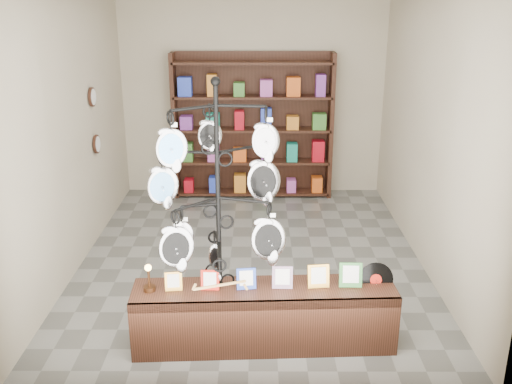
{
  "coord_description": "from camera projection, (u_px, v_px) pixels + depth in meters",
  "views": [
    {
      "loc": [
        0.08,
        -6.22,
        3.01
      ],
      "look_at": [
        0.06,
        -1.0,
        1.19
      ],
      "focal_mm": 40.0,
      "sensor_mm": 36.0,
      "label": 1
    }
  ],
  "objects": [
    {
      "name": "front_shelf",
      "position": [
        264.0,
        316.0,
        5.08
      ],
      "size": [
        2.33,
        0.58,
        0.82
      ],
      "rotation": [
        0.0,
        0.0,
        0.05
      ],
      "color": "black",
      "rests_on": "ground"
    },
    {
      "name": "back_shelving",
      "position": [
        253.0,
        131.0,
        8.69
      ],
      "size": [
        2.42,
        0.36,
        2.2
      ],
      "color": "black",
      "rests_on": "ground"
    },
    {
      "name": "ground",
      "position": [
        251.0,
        258.0,
        6.86
      ],
      "size": [
        5.0,
        5.0,
        0.0
      ],
      "primitive_type": "plane",
      "color": "slate",
      "rests_on": "ground"
    },
    {
      "name": "wall_clocks",
      "position": [
        94.0,
        121.0,
        7.13
      ],
      "size": [
        0.03,
        0.24,
        0.84
      ],
      "color": "black",
      "rests_on": "ground"
    },
    {
      "name": "room_envelope",
      "position": [
        251.0,
        105.0,
        6.25
      ],
      "size": [
        5.0,
        5.0,
        5.0
      ],
      "color": "#BCB297",
      "rests_on": "ground"
    },
    {
      "name": "display_tree",
      "position": [
        218.0,
        198.0,
        4.78
      ],
      "size": [
        1.24,
        1.21,
        2.4
      ],
      "rotation": [
        0.0,
        0.0,
        0.25
      ],
      "color": "black",
      "rests_on": "ground"
    }
  ]
}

